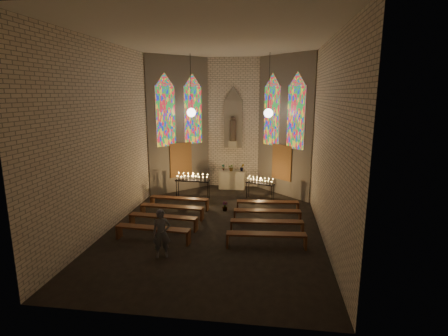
{
  "coord_description": "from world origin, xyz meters",
  "views": [
    {
      "loc": [
        2.05,
        -13.01,
        5.15
      ],
      "look_at": [
        0.12,
        1.32,
        2.04
      ],
      "focal_mm": 28.0,
      "sensor_mm": 36.0,
      "label": 1
    }
  ],
  "objects": [
    {
      "name": "pew_left_0",
      "position": [
        -1.99,
        1.73,
        0.42
      ],
      "size": [
        2.71,
        0.58,
        0.52
      ],
      "rotation": [
        0.0,
        0.0,
        -0.08
      ],
      "color": "#512B17",
      "rests_on": "ground"
    },
    {
      "name": "visitor",
      "position": [
        -1.3,
        -3.0,
        0.79
      ],
      "size": [
        0.66,
        0.54,
        1.58
      ],
      "primitive_type": "imported",
      "rotation": [
        0.0,
        0.0,
        0.31
      ],
      "color": "#545560",
      "rests_on": "ground"
    },
    {
      "name": "pew_left_1",
      "position": [
        -1.99,
        0.53,
        0.42
      ],
      "size": [
        2.71,
        0.58,
        0.52
      ],
      "rotation": [
        0.0,
        0.0,
        -0.08
      ],
      "color": "#512B17",
      "rests_on": "ground"
    },
    {
      "name": "votive_stand_right",
      "position": [
        1.59,
        3.6,
        0.89
      ],
      "size": [
        1.44,
        0.85,
        1.04
      ],
      "rotation": [
        0.0,
        0.0,
        -0.39
      ],
      "color": "black",
      "rests_on": "ground"
    },
    {
      "name": "pew_right_3",
      "position": [
        1.99,
        -1.87,
        0.42
      ],
      "size": [
        2.71,
        0.58,
        0.52
      ],
      "rotation": [
        0.0,
        0.0,
        0.08
      ],
      "color": "#512B17",
      "rests_on": "ground"
    },
    {
      "name": "floor",
      "position": [
        0.0,
        0.0,
        0.0
      ],
      "size": [
        12.0,
        12.0,
        0.0
      ],
      "primitive_type": "plane",
      "color": "black",
      "rests_on": "ground"
    },
    {
      "name": "votive_stand_left",
      "position": [
        -1.68,
        3.15,
        1.06
      ],
      "size": [
        1.69,
        0.48,
        1.23
      ],
      "rotation": [
        0.0,
        0.0,
        -0.05
      ],
      "color": "black",
      "rests_on": "ground"
    },
    {
      "name": "pew_left_3",
      "position": [
        -1.99,
        -1.87,
        0.42
      ],
      "size": [
        2.71,
        0.58,
        0.52
      ],
      "rotation": [
        0.0,
        0.0,
        -0.08
      ],
      "color": "#512B17",
      "rests_on": "ground"
    },
    {
      "name": "altar",
      "position": [
        0.0,
        5.45,
        0.5
      ],
      "size": [
        1.4,
        0.6,
        1.0
      ],
      "primitive_type": "cube",
      "color": "#C0B79C",
      "rests_on": "ground"
    },
    {
      "name": "flower_vase_right",
      "position": [
        0.55,
        5.43,
        1.21
      ],
      "size": [
        0.28,
        0.26,
        0.41
      ],
      "primitive_type": "imported",
      "rotation": [
        0.0,
        0.0,
        0.42
      ],
      "color": "#4C723F",
      "rests_on": "altar"
    },
    {
      "name": "pew_right_2",
      "position": [
        1.99,
        -0.67,
        0.42
      ],
      "size": [
        2.71,
        0.58,
        0.52
      ],
      "rotation": [
        0.0,
        0.0,
        0.08
      ],
      "color": "#512B17",
      "rests_on": "ground"
    },
    {
      "name": "flower_vase_left",
      "position": [
        -0.48,
        5.49,
        1.17
      ],
      "size": [
        0.2,
        0.16,
        0.33
      ],
      "primitive_type": "imported",
      "rotation": [
        0.0,
        0.0,
        0.29
      ],
      "color": "#4C723F",
      "rests_on": "altar"
    },
    {
      "name": "pew_right_0",
      "position": [
        1.99,
        1.73,
        0.42
      ],
      "size": [
        2.71,
        0.58,
        0.52
      ],
      "rotation": [
        0.0,
        0.0,
        0.08
      ],
      "color": "#512B17",
      "rests_on": "ground"
    },
    {
      "name": "pew_right_1",
      "position": [
        1.99,
        0.53,
        0.42
      ],
      "size": [
        2.71,
        0.58,
        0.52
      ],
      "rotation": [
        0.0,
        0.0,
        0.08
      ],
      "color": "#512B17",
      "rests_on": "ground"
    },
    {
      "name": "aisle_flower_pot",
      "position": [
        0.11,
        1.69,
        0.21
      ],
      "size": [
        0.3,
        0.3,
        0.41
      ],
      "primitive_type": "imported",
      "rotation": [
        0.0,
        0.0,
        0.37
      ],
      "color": "#4C723F",
      "rests_on": "ground"
    },
    {
      "name": "flower_vase_center",
      "position": [
        -0.02,
        5.37,
        1.19
      ],
      "size": [
        0.4,
        0.37,
        0.39
      ],
      "primitive_type": "imported",
      "rotation": [
        0.0,
        0.0,
        -0.21
      ],
      "color": "#4C723F",
      "rests_on": "altar"
    },
    {
      "name": "pew_left_2",
      "position": [
        -1.99,
        -0.67,
        0.42
      ],
      "size": [
        2.71,
        0.58,
        0.52
      ],
      "rotation": [
        0.0,
        0.0,
        -0.08
      ],
      "color": "#512B17",
      "rests_on": "ground"
    },
    {
      "name": "room",
      "position": [
        -0.0,
        3.37,
        3.72
      ],
      "size": [
        8.22,
        12.43,
        7.0
      ],
      "color": "beige",
      "rests_on": "ground"
    }
  ]
}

